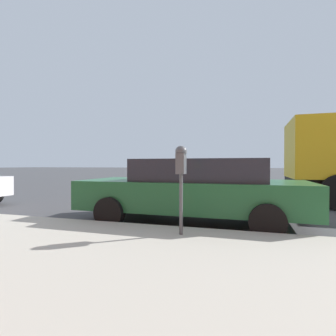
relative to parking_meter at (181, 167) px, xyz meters
name	(u,v)px	position (x,y,z in m)	size (l,w,h in m)	color
ground_plane	(200,214)	(2.74, 0.13, -1.28)	(220.00, 220.00, 0.00)	#424244
parking_meter	(181,167)	(0.00, 0.00, 0.00)	(0.21, 0.19, 1.46)	#4C5156
car_green	(194,189)	(1.64, 0.10, -0.51)	(2.17, 5.00, 1.44)	#1E5B33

